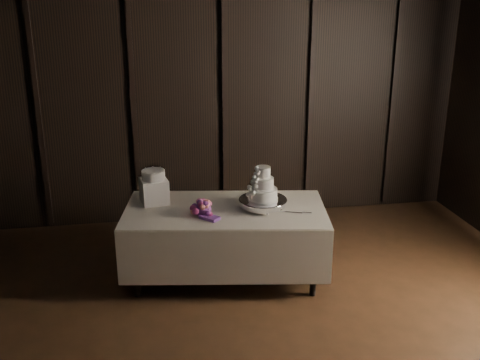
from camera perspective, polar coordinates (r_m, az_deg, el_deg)
name	(u,v)px	position (r m, az deg, el deg)	size (l,w,h in m)	color
room	(302,204)	(3.67, 6.30, -2.47)	(6.08, 7.08, 3.08)	black
display_table	(225,240)	(5.71, -1.49, -6.10)	(2.13, 1.34, 0.76)	#F0E5CF
cake_stand	(263,204)	(5.58, 2.34, -2.40)	(0.48, 0.48, 0.09)	silver
wedding_cake	(261,187)	(5.50, 2.14, -0.74)	(0.33, 0.28, 0.34)	white
bouquet	(203,208)	(5.41, -3.79, -2.90)	(0.30, 0.40, 0.19)	pink
box_pedestal	(154,191)	(5.75, -8.71, -1.10)	(0.26, 0.26, 0.25)	white
small_cake	(153,175)	(5.69, -8.79, 0.52)	(0.23, 0.23, 0.09)	white
cake_knife	(288,212)	(5.49, 4.89, -3.26)	(0.37, 0.02, 0.01)	silver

